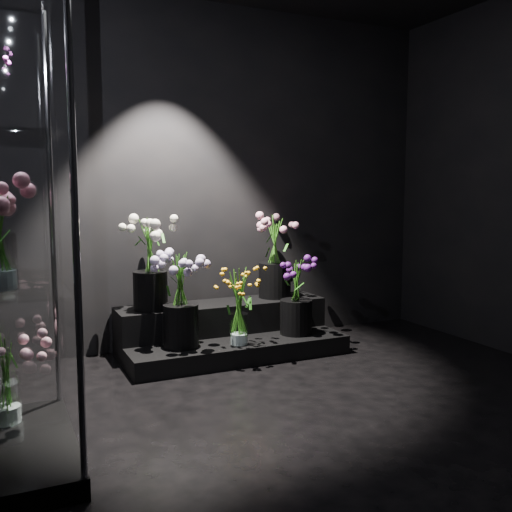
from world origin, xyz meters
TOP-DOWN VIEW (x-y plane):
  - floor at (0.00, 0.00)m, footprint 4.00×4.00m
  - wall_back at (0.00, 2.00)m, footprint 4.00×0.00m
  - display_riser at (-0.02, 1.66)m, footprint 1.72×0.76m
  - bouquet_orange_bells at (-0.06, 1.33)m, footprint 0.37×0.37m
  - bouquet_lilac at (-0.47, 1.45)m, footprint 0.40×0.40m
  - bouquet_purple at (0.48, 1.43)m, footprint 0.38×0.38m
  - bouquet_cream_roses at (-0.62, 1.74)m, footprint 0.45×0.45m
  - bouquet_pink_roses at (0.47, 1.79)m, footprint 0.48×0.48m
  - bouquet_case_base_pink at (-1.67, 0.59)m, footprint 0.35×0.35m

SIDE VIEW (x-z plane):
  - floor at x=0.00m, z-range 0.00..0.00m
  - display_riser at x=-0.02m, z-range -0.03..0.35m
  - bouquet_case_base_pink at x=-1.67m, z-range 0.12..0.57m
  - bouquet_orange_bells at x=-0.06m, z-range 0.15..0.72m
  - bouquet_purple at x=0.48m, z-range 0.16..0.76m
  - bouquet_lilac at x=-0.47m, z-range 0.19..0.88m
  - bouquet_pink_roses at x=0.47m, z-range 0.42..1.13m
  - bouquet_cream_roses at x=-0.62m, z-range 0.43..1.15m
  - wall_back at x=0.00m, z-range -0.60..3.40m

